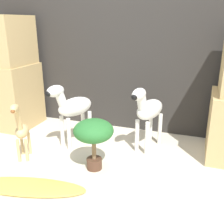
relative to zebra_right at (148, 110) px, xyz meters
The scene contains 8 objects.
ground_plane 0.95m from the zebra_right, 122.55° to the right, with size 14.00×14.00×0.00m, color beige.
wall_back 0.96m from the zebra_right, 129.95° to the left, with size 6.40×0.08×2.20m.
rock_pillar_left 1.87m from the zebra_right, behind, with size 0.68×0.59×1.38m.
zebra_right is the anchor object (origin of this frame).
zebra_left 0.80m from the zebra_right, 168.07° to the right, with size 0.36×0.57×0.72m.
giraffe_figurine 1.27m from the zebra_right, 150.58° to the right, with size 0.24×0.36×0.62m.
potted_palm_front 0.67m from the zebra_right, 124.16° to the right, with size 0.36×0.36×0.48m.
surfboard 1.37m from the zebra_right, 127.75° to the right, with size 1.03×0.47×0.07m.
Camera 1 is at (0.94, -1.82, 1.31)m, focal length 42.00 mm.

